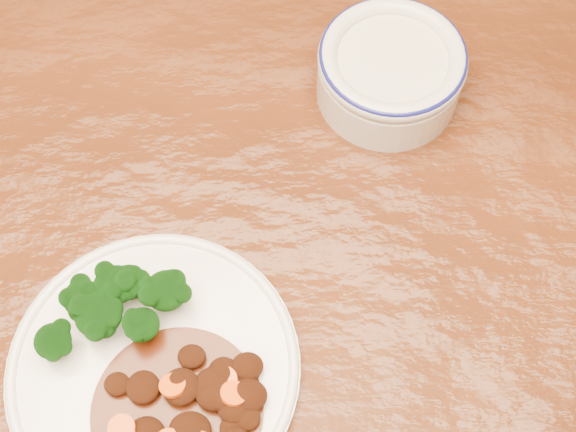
{
  "coord_description": "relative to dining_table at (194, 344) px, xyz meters",
  "views": [
    {
      "loc": [
        0.1,
        -0.23,
        1.4
      ],
      "look_at": [
        0.08,
        0.09,
        0.77
      ],
      "focal_mm": 50.0,
      "sensor_mm": 36.0,
      "label": 1
    }
  ],
  "objects": [
    {
      "name": "dip_bowl",
      "position": [
        0.17,
        0.24,
        0.12
      ],
      "size": [
        0.14,
        0.14,
        0.06
      ],
      "rotation": [
        0.0,
        0.0,
        -0.43
      ],
      "color": "beige",
      "rests_on": "dining_table"
    },
    {
      "name": "dining_table",
      "position": [
        0.0,
        0.0,
        0.0
      ],
      "size": [
        1.57,
        1.03,
        0.75
      ],
      "rotation": [
        0.0,
        0.0,
        0.09
      ],
      "color": "#54260E",
      "rests_on": "ground"
    },
    {
      "name": "mince_stew",
      "position": [
        0.02,
        -0.09,
        0.1
      ],
      "size": [
        0.14,
        0.14,
        0.02
      ],
      "color": "#4E1B08",
      "rests_on": "dinner_plate"
    },
    {
      "name": "dinner_plate",
      "position": [
        -0.02,
        -0.05,
        0.09
      ],
      "size": [
        0.24,
        0.24,
        0.02
      ],
      "rotation": [
        0.0,
        0.0,
        0.06
      ],
      "color": "white",
      "rests_on": "dining_table"
    },
    {
      "name": "broccoli_florets",
      "position": [
        -0.05,
        -0.0,
        0.11
      ],
      "size": [
        0.12,
        0.08,
        0.04
      ],
      "color": "#64944C",
      "rests_on": "dinner_plate"
    }
  ]
}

